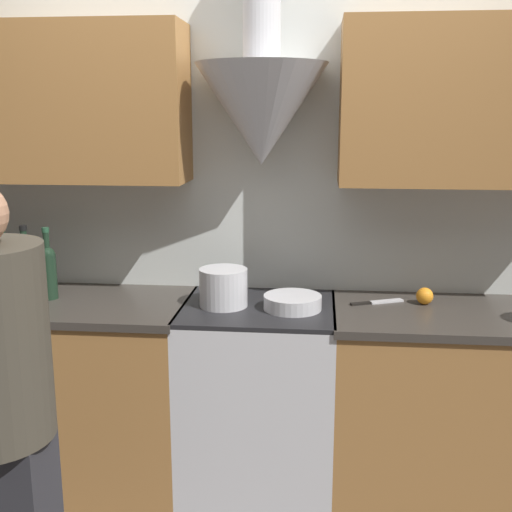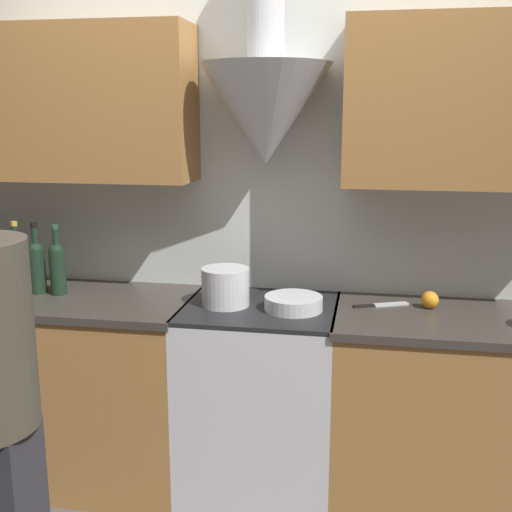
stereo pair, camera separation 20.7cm
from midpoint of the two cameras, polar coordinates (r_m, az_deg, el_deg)
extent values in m
cube|color=silver|center=(3.10, -1.11, 4.07)|extent=(8.40, 0.06, 2.60)
cone|color=silver|center=(2.87, -1.61, 12.45)|extent=(0.58, 0.58, 0.44)
cube|color=#9E6B38|center=(3.18, -20.79, 12.54)|extent=(1.38, 0.32, 0.70)
cube|color=#9E6B38|center=(2.91, 16.46, 12.90)|extent=(1.09, 0.32, 0.70)
cube|color=#9E6B38|center=(3.32, -20.10, -11.57)|extent=(1.38, 0.60, 0.88)
cube|color=#38332D|center=(3.17, -20.73, -3.94)|extent=(1.40, 0.62, 0.03)
cube|color=#9E6B38|center=(3.06, 15.36, -13.40)|extent=(1.09, 0.60, 0.88)
cube|color=#38332D|center=(2.89, 15.89, -5.16)|extent=(1.11, 0.62, 0.03)
cube|color=silver|center=(3.03, -1.81, -12.99)|extent=(0.68, 0.60, 0.90)
cube|color=black|center=(2.79, -2.63, -16.25)|extent=(0.48, 0.01, 0.40)
cube|color=black|center=(2.86, -1.87, -4.67)|extent=(0.68, 0.60, 0.02)
cube|color=silver|center=(3.14, -1.21, -4.26)|extent=(0.68, 0.06, 0.10)
cylinder|color=black|center=(3.23, -23.08, -1.56)|extent=(0.07, 0.07, 0.21)
sphere|color=black|center=(3.21, -23.24, 0.26)|extent=(0.07, 0.07, 0.07)
cylinder|color=black|center=(3.20, -23.34, 1.35)|extent=(0.03, 0.03, 0.09)
cylinder|color=gold|center=(3.19, -23.43, 2.37)|extent=(0.03, 0.03, 0.02)
cylinder|color=black|center=(3.18, -21.48, -1.68)|extent=(0.08, 0.08, 0.21)
sphere|color=black|center=(3.16, -21.63, 0.13)|extent=(0.08, 0.08, 0.08)
cylinder|color=black|center=(3.15, -21.73, 1.28)|extent=(0.03, 0.03, 0.09)
cylinder|color=black|center=(3.14, -21.81, 2.32)|extent=(0.03, 0.03, 0.02)
cylinder|color=black|center=(3.13, -19.77, -1.76)|extent=(0.07, 0.07, 0.21)
sphere|color=black|center=(3.10, -19.91, 0.11)|extent=(0.07, 0.07, 0.07)
cylinder|color=black|center=(3.09, -19.99, 1.19)|extent=(0.03, 0.03, 0.09)
cylinder|color=#234C33|center=(3.08, -20.07, 2.18)|extent=(0.03, 0.03, 0.02)
cylinder|color=silver|center=(2.85, -4.99, -2.82)|extent=(0.21, 0.21, 0.17)
cylinder|color=silver|center=(2.81, 1.16, -4.15)|extent=(0.25, 0.25, 0.06)
sphere|color=orange|center=(2.95, 12.84, -3.51)|extent=(0.08, 0.08, 0.08)
cube|color=silver|center=(2.95, 9.55, -4.01)|extent=(0.16, 0.10, 0.01)
cube|color=black|center=(2.90, 7.28, -4.25)|extent=(0.10, 0.06, 0.01)
camera|label=1|loc=(0.10, -92.19, -0.49)|focal=45.00mm
camera|label=2|loc=(0.10, 87.81, 0.49)|focal=45.00mm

